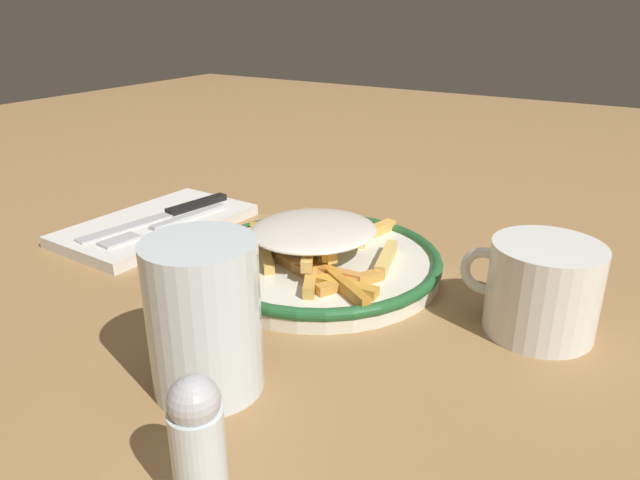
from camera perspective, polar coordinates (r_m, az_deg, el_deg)
The scene contains 9 objects.
ground_plane at distance 0.62m, azimuth 0.00°, elevation -3.21°, with size 2.60×2.60×0.00m, color #9C7546.
plate at distance 0.61m, azimuth 0.00°, elevation -2.17°, with size 0.25×0.25×0.02m.
fries_heap at distance 0.60m, azimuth -0.59°, elevation 0.04°, with size 0.20×0.21×0.04m.
napkin at distance 0.76m, azimuth -15.34°, elevation 1.50°, with size 0.13×0.23×0.01m, color silver.
fork at distance 0.73m, azimuth -14.65°, elevation 1.49°, with size 0.04×0.18×0.00m.
knife at distance 0.77m, azimuth -14.25°, elevation 2.57°, with size 0.05×0.21×0.01m.
water_glass at distance 0.43m, azimuth -11.14°, elevation -7.33°, with size 0.08×0.08×0.12m, color silver.
coffee_mug at distance 0.53m, azimuth 20.62°, elevation -4.45°, with size 0.12×0.09×0.08m.
salt_shaker at distance 0.35m, azimuth -11.75°, elevation -18.59°, with size 0.03×0.03×0.08m.
Camera 1 is at (-0.29, 0.48, 0.27)m, focal length 33.07 mm.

